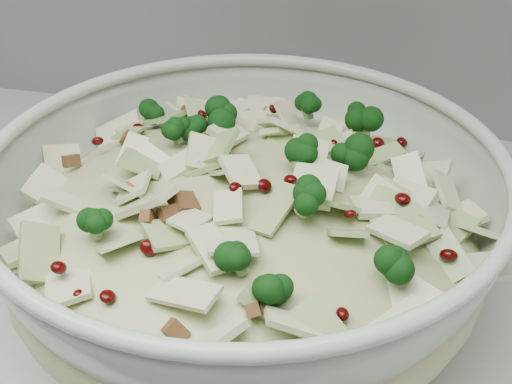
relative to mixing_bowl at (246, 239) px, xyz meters
The scene contains 2 objects.
mixing_bowl is the anchor object (origin of this frame).
salad 0.03m from the mixing_bowl, ahead, with size 0.52×0.52×0.16m.
Camera 1 is at (0.27, 1.16, 1.32)m, focal length 50.00 mm.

